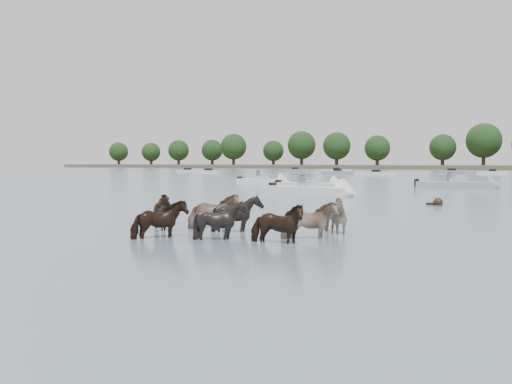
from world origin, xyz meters
The scene contains 10 objects.
ground centered at (0.00, 0.00, 0.00)m, with size 400.00×400.00×0.00m, color #4A5B6B.
shoreline centered at (-70.00, 150.00, 0.50)m, with size 160.00×30.00×1.00m, color #4C4233.
pony_herd centered at (1.74, 0.92, 0.40)m, with size 6.22×4.58×1.29m.
swimming_pony centered at (4.22, 14.34, 0.10)m, with size 0.72×0.44×0.44m.
motorboat_a centered at (-5.87, 24.65, 0.23)m, with size 5.38×1.80×1.92m.
motorboat_b centered at (-3.33, 18.82, 0.22)m, with size 6.44×3.25×1.92m.
motorboat_c centered at (2.64, 32.33, 0.22)m, with size 6.15×2.45×1.92m.
motorboat_f centered at (-13.39, 31.90, 0.23)m, with size 4.89×2.22×1.92m.
distant_flotilla centered at (-0.40, 75.81, 0.26)m, with size 105.83×28.85×0.93m.
treeline centered at (-62.03, 151.25, 6.41)m, with size 144.37×19.52×12.41m.
Camera 1 is at (9.65, -12.18, 1.94)m, focal length 40.61 mm.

